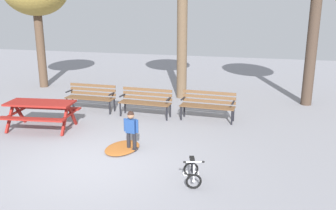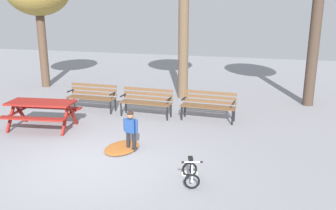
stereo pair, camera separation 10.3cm
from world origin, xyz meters
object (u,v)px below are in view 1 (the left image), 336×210
Objects in this scene: park_bench_right at (208,103)px; kids_bicycle at (192,172)px; park_bench_far_left at (91,95)px; park_bench_left at (146,100)px; child_standing at (131,128)px; picnic_table at (41,108)px.

kids_bicycle is at bearing -84.93° from park_bench_right.
park_bench_far_left is 3.80m from park_bench_right.
kids_bicycle is at bearing -59.91° from park_bench_left.
park_bench_far_left is 0.99× the size of park_bench_right.
park_bench_left is at bearing -176.70° from park_bench_right.
park_bench_right is 1.68× the size of child_standing.
child_standing is at bearing -115.39° from park_bench_right.
child_standing is at bearing -15.23° from picnic_table.
child_standing is (2.46, -2.83, 0.05)m from park_bench_far_left.
park_bench_right is (3.80, -0.01, 0.00)m from park_bench_far_left.
kids_bicycle is at bearing -43.96° from park_bench_far_left.
kids_bicycle is (2.26, -3.89, -0.31)m from park_bench_left.
park_bench_far_left is at bearing 76.65° from picnic_table.
kids_bicycle is (1.69, -1.18, -0.36)m from child_standing.
kids_bicycle is at bearing -34.88° from child_standing.
child_standing is at bearing -48.94° from park_bench_far_left.
park_bench_far_left is 1.91m from park_bench_left.
picnic_table is 1.23× the size of park_bench_far_left.
child_standing is 1.54× the size of kids_bicycle.
picnic_table is 2.09m from park_bench_far_left.
picnic_table is 1.22× the size of park_bench_left.
child_standing is at bearing 145.12° from kids_bicycle.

